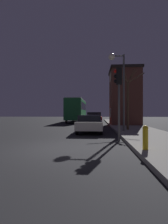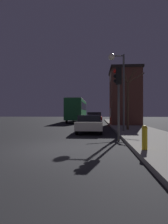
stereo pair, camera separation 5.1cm
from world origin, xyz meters
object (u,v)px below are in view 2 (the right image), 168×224
Objects in this scene: bus at (77,109)px; traffic_light at (118,88)px; car_near_lane at (90,123)px; car_mid_lane at (94,118)px; streetlamp at (117,73)px; bare_tree at (128,97)px; fire_hydrant at (145,137)px.

traffic_light is at bearing -76.93° from bus.
car_mid_lane is (0.20, 8.40, 0.11)m from car_near_lane.
car_mid_lane is (-1.89, 8.87, -3.67)m from streetlamp.
streetlamp reaches higher than bare_tree.
bus is 16.06m from car_near_lane.
streetlamp is 1.42× the size of car_mid_lane.
streetlamp is at bearing -72.91° from bus.
car_mid_lane is at bearing -67.16° from bus.
car_near_lane is 1.11× the size of car_mid_lane.
fire_hydrant is (2.37, -7.04, -0.09)m from car_near_lane.
bus is 2.65× the size of car_mid_lane.
bus is (-4.61, 19.85, -0.65)m from traffic_light.
bus reaches higher than fire_hydrant.
bare_tree reaches higher than bus.
bus is 12.07× the size of fire_hydrant.
fire_hydrant is (0.27, -6.57, -3.87)m from streetlamp.
bare_tree is 8.31m from car_mid_lane.
streetlamp is 2.39m from bare_tree.
streetlamp is 17.10m from bus.
streetlamp reaches higher than car_mid_lane.
bus is at bearing 112.04° from bare_tree.
car_mid_lane is (-1.52, 12.52, -2.02)m from traffic_light.
traffic_light is 0.97× the size of car_mid_lane.
bus is 23.42m from fire_hydrant.
fire_hydrant is (0.65, -2.92, -2.23)m from traffic_light.
streetlamp is 6.47× the size of fire_hydrant.
traffic_light reaches higher than car_near_lane.
bare_tree reaches higher than traffic_light.
fire_hydrant is at bearing -95.46° from bare_tree.
traffic_light is (-0.37, -3.65, -1.64)m from streetlamp.
bus is at bearing 100.40° from car_near_lane.
traffic_light is 4.95m from car_near_lane.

